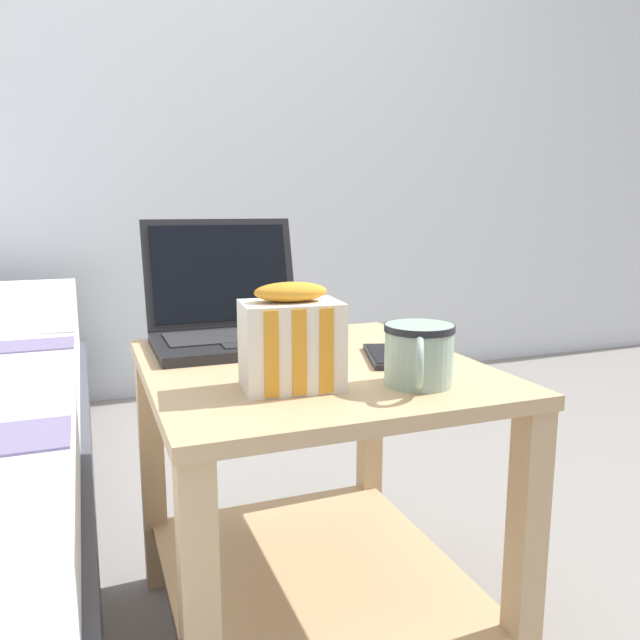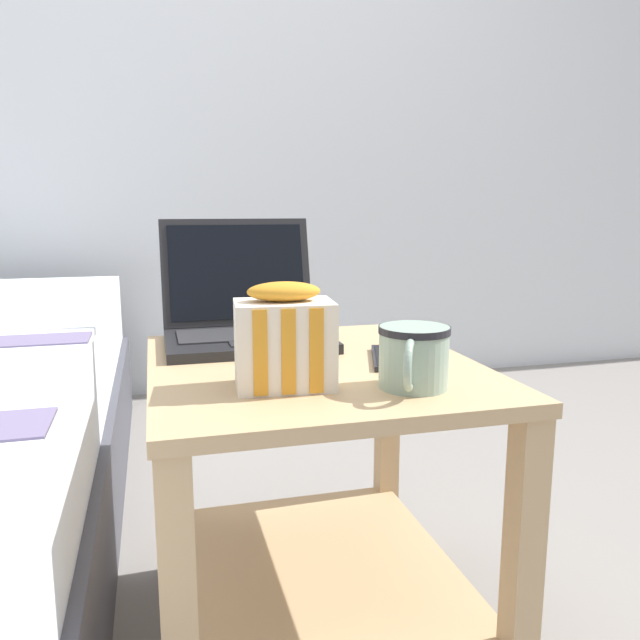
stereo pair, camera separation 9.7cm
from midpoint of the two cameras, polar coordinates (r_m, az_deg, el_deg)
name	(u,v)px [view 1 (the left image)]	position (r m, az deg, el deg)	size (l,w,h in m)	color
ground_plane	(311,636)	(1.26, -3.29, -26.97)	(8.00, 8.00, 0.00)	gray
back_wall	(165,77)	(2.64, -15.08, 20.66)	(8.00, 0.05, 2.50)	silver
bedside_table	(311,466)	(1.09, -3.47, -13.24)	(0.53, 0.59, 0.51)	tan
laptop	(232,318)	(1.19, -10.34, 0.13)	(0.30, 0.28, 0.23)	black
mug_front_left	(419,352)	(0.90, 5.98, -2.92)	(0.10, 0.13, 0.09)	#8CA593
snack_bag	(291,340)	(0.88, -5.82, -1.91)	(0.15, 0.11, 0.15)	silver
cell_phone	(391,356)	(1.06, 3.91, -3.32)	(0.12, 0.17, 0.01)	black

